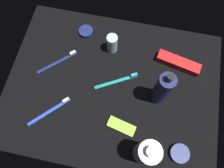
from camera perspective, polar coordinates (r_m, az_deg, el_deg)
name	(u,v)px	position (r cm, az deg, el deg)	size (l,w,h in cm)	color
ground_plane	(112,87)	(84.03, 0.00, -0.83)	(84.00, 64.00, 1.20)	black
lotion_bottle	(162,89)	(75.00, 13.40, -1.38)	(5.62, 5.62, 21.58)	#1C1E50
bodywash_bottle	(146,153)	(71.13, 9.31, -17.97)	(7.14, 7.14, 18.98)	silver
deodorant_stick	(112,44)	(86.62, 0.03, 10.93)	(4.37, 4.37, 8.79)	silver
toothbrush_teal	(119,80)	(83.75, 1.89, 0.99)	(16.28, 9.87, 2.10)	teal
toothbrush_navy	(59,61)	(89.79, -14.08, 6.10)	(14.07, 13.06, 2.10)	navy
toothbrush_blue	(52,110)	(83.45, -16.04, -6.76)	(13.48, 13.67, 2.10)	blue
toothpaste_box_red	(178,63)	(89.79, 17.55, 5.52)	(17.60, 4.40, 3.20)	red
snack_bar_lime	(121,126)	(79.04, 2.56, -11.42)	(10.40, 4.00, 1.50)	#8CD133
cream_tin_left	(179,153)	(81.51, 17.86, -17.52)	(6.79, 6.79, 1.93)	navy
cream_tin_right	(86,31)	(94.74, -7.10, 14.00)	(6.10, 6.10, 1.54)	navy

